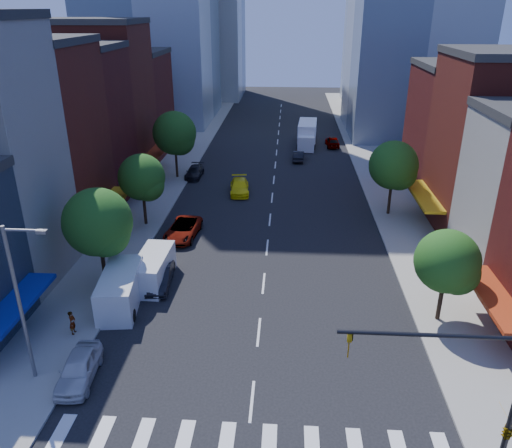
{
  "coord_description": "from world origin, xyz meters",
  "views": [
    {
      "loc": [
        1.49,
        -19.9,
        18.75
      ],
      "look_at": [
        -0.53,
        11.47,
        5.0
      ],
      "focal_mm": 35.0,
      "sensor_mm": 36.0,
      "label": 1
    }
  ],
  "objects_px": {
    "pedestrian_far": "(103,295)",
    "parked_car_front": "(79,368)",
    "taxi": "(240,187)",
    "traffic_car_oncoming": "(298,156)",
    "box_truck": "(307,135)",
    "traffic_car_far": "(332,142)",
    "parked_car_rear": "(194,172)",
    "cargo_van_far": "(153,270)",
    "parked_car_third": "(183,229)",
    "cargo_van_near": "(120,291)",
    "parked_car_second": "(160,277)",
    "pedestrian_near": "(72,322)"
  },
  "relations": [
    {
      "from": "parked_car_second",
      "to": "taxi",
      "type": "xyz_separation_m",
      "value": [
        3.89,
        20.11,
        -0.0
      ]
    },
    {
      "from": "parked_car_second",
      "to": "traffic_car_far",
      "type": "bearing_deg",
      "value": 64.15
    },
    {
      "from": "taxi",
      "to": "pedestrian_near",
      "type": "xyz_separation_m",
      "value": [
        -7.83,
        -26.32,
        0.21
      ]
    },
    {
      "from": "parked_car_rear",
      "to": "traffic_car_far",
      "type": "height_order",
      "value": "traffic_car_far"
    },
    {
      "from": "parked_car_second",
      "to": "pedestrian_far",
      "type": "height_order",
      "value": "pedestrian_far"
    },
    {
      "from": "parked_car_second",
      "to": "cargo_van_near",
      "type": "relative_size",
      "value": 0.72
    },
    {
      "from": "cargo_van_far",
      "to": "traffic_car_oncoming",
      "type": "bearing_deg",
      "value": 72.67
    },
    {
      "from": "pedestrian_near",
      "to": "parked_car_third",
      "type": "bearing_deg",
      "value": -17.05
    },
    {
      "from": "parked_car_second",
      "to": "cargo_van_near",
      "type": "height_order",
      "value": "cargo_van_near"
    },
    {
      "from": "pedestrian_far",
      "to": "traffic_car_far",
      "type": "bearing_deg",
      "value": 149.71
    },
    {
      "from": "pedestrian_near",
      "to": "pedestrian_far",
      "type": "distance_m",
      "value": 3.11
    },
    {
      "from": "traffic_car_far",
      "to": "parked_car_front",
      "type": "bearing_deg",
      "value": 68.24
    },
    {
      "from": "cargo_van_far",
      "to": "traffic_car_oncoming",
      "type": "relative_size",
      "value": 1.35
    },
    {
      "from": "cargo_van_far",
      "to": "pedestrian_far",
      "type": "relative_size",
      "value": 2.72
    },
    {
      "from": "parked_car_second",
      "to": "cargo_van_near",
      "type": "bearing_deg",
      "value": -129.86
    },
    {
      "from": "parked_car_third",
      "to": "traffic_car_far",
      "type": "bearing_deg",
      "value": 69.21
    },
    {
      "from": "parked_car_third",
      "to": "traffic_car_far",
      "type": "height_order",
      "value": "traffic_car_far"
    },
    {
      "from": "parked_car_front",
      "to": "parked_car_rear",
      "type": "bearing_deg",
      "value": 85.36
    },
    {
      "from": "cargo_van_far",
      "to": "traffic_car_far",
      "type": "bearing_deg",
      "value": 69.56
    },
    {
      "from": "parked_car_third",
      "to": "cargo_van_near",
      "type": "relative_size",
      "value": 0.89
    },
    {
      "from": "box_truck",
      "to": "traffic_car_far",
      "type": "bearing_deg",
      "value": -2.6
    },
    {
      "from": "parked_car_front",
      "to": "cargo_van_far",
      "type": "bearing_deg",
      "value": 77.76
    },
    {
      "from": "parked_car_front",
      "to": "traffic_car_oncoming",
      "type": "height_order",
      "value": "parked_car_front"
    },
    {
      "from": "pedestrian_near",
      "to": "pedestrian_far",
      "type": "height_order",
      "value": "pedestrian_far"
    },
    {
      "from": "cargo_van_near",
      "to": "pedestrian_far",
      "type": "height_order",
      "value": "cargo_van_near"
    },
    {
      "from": "parked_car_second",
      "to": "pedestrian_near",
      "type": "relative_size",
      "value": 2.79
    },
    {
      "from": "pedestrian_far",
      "to": "parked_car_front",
      "type": "bearing_deg",
      "value": 0.94
    },
    {
      "from": "cargo_van_far",
      "to": "taxi",
      "type": "relative_size",
      "value": 1.08
    },
    {
      "from": "pedestrian_far",
      "to": "cargo_van_far",
      "type": "bearing_deg",
      "value": 139.18
    },
    {
      "from": "parked_car_front",
      "to": "parked_car_second",
      "type": "height_order",
      "value": "parked_car_front"
    },
    {
      "from": "cargo_van_near",
      "to": "traffic_car_far",
      "type": "distance_m",
      "value": 46.72
    },
    {
      "from": "parked_car_second",
      "to": "cargo_van_far",
      "type": "relative_size",
      "value": 0.81
    },
    {
      "from": "taxi",
      "to": "traffic_car_oncoming",
      "type": "relative_size",
      "value": 1.24
    },
    {
      "from": "parked_car_front",
      "to": "pedestrian_far",
      "type": "bearing_deg",
      "value": 93.67
    },
    {
      "from": "parked_car_second",
      "to": "parked_car_front",
      "type": "bearing_deg",
      "value": -106.11
    },
    {
      "from": "parked_car_third",
      "to": "cargo_van_near",
      "type": "distance_m",
      "value": 11.45
    },
    {
      "from": "traffic_car_oncoming",
      "to": "traffic_car_far",
      "type": "height_order",
      "value": "traffic_car_far"
    },
    {
      "from": "parked_car_rear",
      "to": "box_truck",
      "type": "distance_m",
      "value": 20.86
    },
    {
      "from": "taxi",
      "to": "traffic_car_oncoming",
      "type": "height_order",
      "value": "taxi"
    },
    {
      "from": "pedestrian_far",
      "to": "cargo_van_near",
      "type": "bearing_deg",
      "value": 104.66
    },
    {
      "from": "parked_car_front",
      "to": "taxi",
      "type": "relative_size",
      "value": 0.89
    },
    {
      "from": "parked_car_second",
      "to": "cargo_van_far",
      "type": "height_order",
      "value": "cargo_van_far"
    },
    {
      "from": "cargo_van_far",
      "to": "traffic_car_far",
      "type": "distance_m",
      "value": 43.21
    },
    {
      "from": "parked_car_rear",
      "to": "cargo_van_far",
      "type": "bearing_deg",
      "value": -85.46
    },
    {
      "from": "cargo_van_far",
      "to": "taxi",
      "type": "height_order",
      "value": "cargo_van_far"
    },
    {
      "from": "traffic_car_far",
      "to": "box_truck",
      "type": "height_order",
      "value": "box_truck"
    },
    {
      "from": "parked_car_second",
      "to": "pedestrian_far",
      "type": "bearing_deg",
      "value": -137.65
    },
    {
      "from": "box_truck",
      "to": "pedestrian_near",
      "type": "height_order",
      "value": "box_truck"
    },
    {
      "from": "cargo_van_near",
      "to": "traffic_car_far",
      "type": "bearing_deg",
      "value": 60.96
    },
    {
      "from": "taxi",
      "to": "parked_car_third",
      "type": "bearing_deg",
      "value": -114.29
    }
  ]
}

